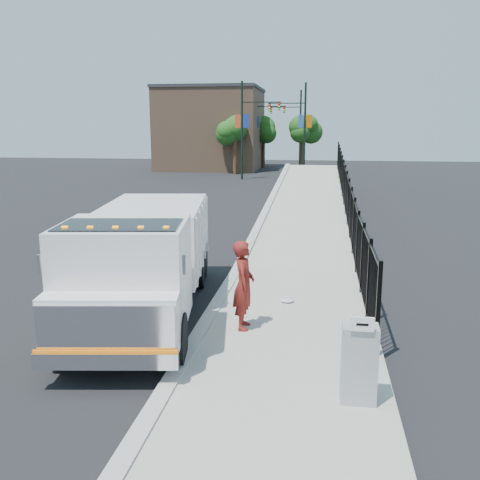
# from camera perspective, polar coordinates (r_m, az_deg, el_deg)

# --- Properties ---
(ground) EXTENTS (120.00, 120.00, 0.00)m
(ground) POSITION_cam_1_polar(r_m,az_deg,el_deg) (12.70, -2.96, -8.06)
(ground) COLOR black
(ground) RESTS_ON ground
(sidewalk) EXTENTS (3.55, 12.00, 0.12)m
(sidewalk) POSITION_cam_1_polar(r_m,az_deg,el_deg) (10.60, 5.28, -11.94)
(sidewalk) COLOR #9E998E
(sidewalk) RESTS_ON ground
(curb) EXTENTS (0.30, 12.00, 0.16)m
(curb) POSITION_cam_1_polar(r_m,az_deg,el_deg) (10.85, -5.11, -11.23)
(curb) COLOR #ADAAA3
(curb) RESTS_ON ground
(ramp) EXTENTS (3.95, 24.06, 3.19)m
(ramp) POSITION_cam_1_polar(r_m,az_deg,el_deg) (28.02, 7.89, 2.96)
(ramp) COLOR #9E998E
(ramp) RESTS_ON ground
(iron_fence) EXTENTS (0.10, 28.00, 1.80)m
(iron_fence) POSITION_cam_1_polar(r_m,az_deg,el_deg) (23.95, 11.22, 3.49)
(iron_fence) COLOR black
(iron_fence) RESTS_ON ground
(truck) EXTENTS (3.52, 7.91, 2.62)m
(truck) POSITION_cam_1_polar(r_m,az_deg,el_deg) (12.44, -10.27, -1.59)
(truck) COLOR black
(truck) RESTS_ON ground
(worker) EXTENTS (0.51, 0.73, 1.91)m
(worker) POSITION_cam_1_polar(r_m,az_deg,el_deg) (11.33, 0.40, -4.82)
(worker) COLOR maroon
(worker) RESTS_ON sidewalk
(utility_cabinet) EXTENTS (0.55, 0.40, 1.25)m
(utility_cabinet) POSITION_cam_1_polar(r_m,az_deg,el_deg) (8.71, 12.58, -12.76)
(utility_cabinet) COLOR gray
(utility_cabinet) RESTS_ON sidewalk
(arrow_sign) EXTENTS (0.35, 0.04, 0.22)m
(arrow_sign) POSITION_cam_1_polar(r_m,az_deg,el_deg) (8.23, 12.92, -8.75)
(arrow_sign) COLOR white
(arrow_sign) RESTS_ON utility_cabinet
(debris) EXTENTS (0.34, 0.34, 0.08)m
(debris) POSITION_cam_1_polar(r_m,az_deg,el_deg) (13.30, 5.05, -6.41)
(debris) COLOR silver
(debris) RESTS_ON sidewalk
(light_pole_0) EXTENTS (3.77, 0.22, 8.00)m
(light_pole_0) POSITION_cam_1_polar(r_m,az_deg,el_deg) (45.07, 0.61, 12.02)
(light_pole_0) COLOR black
(light_pole_0) RESTS_ON ground
(light_pole_1) EXTENTS (3.78, 0.22, 8.00)m
(light_pole_1) POSITION_cam_1_polar(r_m,az_deg,el_deg) (47.05, 6.55, 11.95)
(light_pole_1) COLOR black
(light_pole_1) RESTS_ON ground
(light_pole_2) EXTENTS (3.77, 0.22, 8.00)m
(light_pole_2) POSITION_cam_1_polar(r_m,az_deg,el_deg) (54.35, 1.77, 12.02)
(light_pole_2) COLOR black
(light_pole_2) RESTS_ON ground
(light_pole_3) EXTENTS (3.78, 0.22, 8.00)m
(light_pole_3) POSITION_cam_1_polar(r_m,az_deg,el_deg) (56.52, 6.14, 11.96)
(light_pole_3) COLOR black
(light_pole_3) RESTS_ON ground
(tree_0) EXTENTS (2.35, 2.35, 5.18)m
(tree_0) POSITION_cam_1_polar(r_m,az_deg,el_deg) (50.14, -0.54, 11.52)
(tree_0) COLOR #382314
(tree_0) RESTS_ON ground
(tree_1) EXTENTS (2.06, 2.06, 5.03)m
(tree_1) POSITION_cam_1_polar(r_m,az_deg,el_deg) (52.76, 6.71, 11.43)
(tree_1) COLOR #382314
(tree_1) RESTS_ON ground
(tree_2) EXTENTS (2.52, 2.52, 5.26)m
(tree_2) POSITION_cam_1_polar(r_m,az_deg,el_deg) (58.25, 2.53, 11.59)
(tree_2) COLOR #382314
(tree_2) RESTS_ON ground
(building) EXTENTS (10.00, 10.00, 8.00)m
(building) POSITION_cam_1_polar(r_m,az_deg,el_deg) (56.84, -3.07, 11.64)
(building) COLOR #8C664C
(building) RESTS_ON ground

